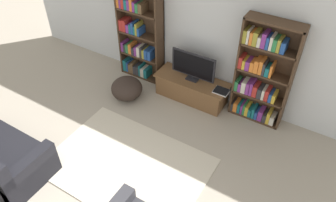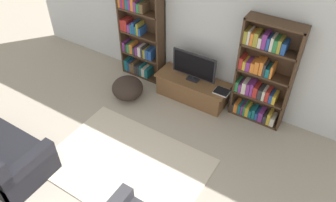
{
  "view_description": "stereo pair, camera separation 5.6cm",
  "coord_description": "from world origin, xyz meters",
  "px_view_note": "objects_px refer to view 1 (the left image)",
  "views": [
    {
      "loc": [
        2.15,
        -0.73,
        4.3
      ],
      "look_at": [
        -0.03,
        2.85,
        0.7
      ],
      "focal_mm": 35.0,
      "sensor_mm": 36.0,
      "label": 1
    },
    {
      "loc": [
        2.19,
        -0.7,
        4.3
      ],
      "look_at": [
        -0.03,
        2.85,
        0.7
      ],
      "focal_mm": 35.0,
      "sensor_mm": 36.0,
      "label": 2
    }
  ],
  "objects_px": {
    "bookshelf_right": "(262,75)",
    "television": "(193,66)",
    "laptop": "(221,91)",
    "bookshelf_left": "(139,36)",
    "tv_stand": "(192,89)",
    "beanbag_ottoman": "(127,88)"
  },
  "relations": [
    {
      "from": "bookshelf_right",
      "to": "beanbag_ottoman",
      "type": "distance_m",
      "value": 2.61
    },
    {
      "from": "television",
      "to": "bookshelf_left",
      "type": "bearing_deg",
      "value": 173.13
    },
    {
      "from": "bookshelf_left",
      "to": "tv_stand",
      "type": "relative_size",
      "value": 1.35
    },
    {
      "from": "bookshelf_right",
      "to": "laptop",
      "type": "relative_size",
      "value": 7.0
    },
    {
      "from": "tv_stand",
      "to": "television",
      "type": "bearing_deg",
      "value": 90.0
    },
    {
      "from": "television",
      "to": "tv_stand",
      "type": "bearing_deg",
      "value": -90.0
    },
    {
      "from": "bookshelf_right",
      "to": "television",
      "type": "height_order",
      "value": "bookshelf_right"
    },
    {
      "from": "bookshelf_left",
      "to": "bookshelf_right",
      "type": "relative_size",
      "value": 1.0
    },
    {
      "from": "tv_stand",
      "to": "television",
      "type": "distance_m",
      "value": 0.54
    },
    {
      "from": "bookshelf_right",
      "to": "tv_stand",
      "type": "relative_size",
      "value": 1.35
    },
    {
      "from": "bookshelf_right",
      "to": "television",
      "type": "distance_m",
      "value": 1.28
    },
    {
      "from": "bookshelf_left",
      "to": "laptop",
      "type": "bearing_deg",
      "value": -6.35
    },
    {
      "from": "bookshelf_left",
      "to": "tv_stand",
      "type": "height_order",
      "value": "bookshelf_left"
    },
    {
      "from": "tv_stand",
      "to": "beanbag_ottoman",
      "type": "bearing_deg",
      "value": -149.38
    },
    {
      "from": "bookshelf_right",
      "to": "television",
      "type": "relative_size",
      "value": 2.22
    },
    {
      "from": "bookshelf_right",
      "to": "beanbag_ottoman",
      "type": "bearing_deg",
      "value": -160.86
    },
    {
      "from": "tv_stand",
      "to": "beanbag_ottoman",
      "type": "relative_size",
      "value": 2.36
    },
    {
      "from": "bookshelf_left",
      "to": "television",
      "type": "distance_m",
      "value": 1.37
    },
    {
      "from": "bookshelf_right",
      "to": "laptop",
      "type": "height_order",
      "value": "bookshelf_right"
    },
    {
      "from": "bookshelf_left",
      "to": "television",
      "type": "bearing_deg",
      "value": -6.87
    },
    {
      "from": "laptop",
      "to": "beanbag_ottoman",
      "type": "distance_m",
      "value": 1.88
    },
    {
      "from": "tv_stand",
      "to": "laptop",
      "type": "height_order",
      "value": "laptop"
    }
  ]
}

